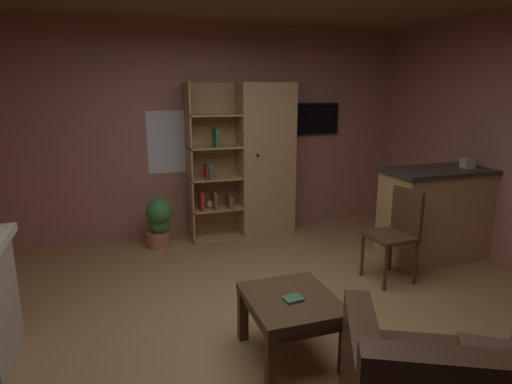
# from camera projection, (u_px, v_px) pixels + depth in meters

# --- Properties ---
(floor) EXTENTS (5.69, 5.22, 0.02)m
(floor) POSITION_uv_depth(u_px,v_px,m) (272.00, 334.00, 3.31)
(floor) COLOR #A37A4C
(floor) RESTS_ON ground
(wall_back) EXTENTS (5.81, 0.06, 2.67)m
(wall_back) POSITION_uv_depth(u_px,v_px,m) (201.00, 133.00, 5.43)
(wall_back) COLOR #AD7060
(wall_back) RESTS_ON ground
(window_pane_back) EXTENTS (0.76, 0.01, 0.78)m
(window_pane_back) POSITION_uv_depth(u_px,v_px,m) (178.00, 142.00, 5.33)
(window_pane_back) COLOR white
(bookshelf_cabinet) EXTENTS (1.36, 0.41, 1.96)m
(bookshelf_cabinet) POSITION_uv_depth(u_px,v_px,m) (259.00, 161.00, 5.48)
(bookshelf_cabinet) COLOR tan
(bookshelf_cabinet) RESTS_ON ground
(kitchen_bar_counter) EXTENTS (1.42, 0.63, 1.03)m
(kitchen_bar_counter) POSITION_uv_depth(u_px,v_px,m) (443.00, 213.00, 4.76)
(kitchen_bar_counter) COLOR tan
(kitchen_bar_counter) RESTS_ON ground
(tissue_box) EXTENTS (0.14, 0.14, 0.11)m
(tissue_box) POSITION_uv_depth(u_px,v_px,m) (468.00, 163.00, 4.65)
(tissue_box) COLOR #BFB299
(tissue_box) RESTS_ON kitchen_bar_counter
(coffee_table) EXTENTS (0.60, 0.70, 0.45)m
(coffee_table) POSITION_uv_depth(u_px,v_px,m) (291.00, 309.00, 2.95)
(coffee_table) COLOR #4C331E
(coffee_table) RESTS_ON ground
(table_book_0) EXTENTS (0.14, 0.12, 0.02)m
(table_book_0) POSITION_uv_depth(u_px,v_px,m) (293.00, 299.00, 2.88)
(table_book_0) COLOR #387247
(table_book_0) RESTS_ON coffee_table
(dining_chair) EXTENTS (0.45, 0.45, 0.92)m
(dining_chair) POSITION_uv_depth(u_px,v_px,m) (397.00, 229.00, 4.16)
(dining_chair) COLOR #4C331E
(dining_chair) RESTS_ON ground
(potted_floor_plant) EXTENTS (0.32, 0.36, 0.62)m
(potted_floor_plant) POSITION_uv_depth(u_px,v_px,m) (159.00, 221.00, 5.08)
(potted_floor_plant) COLOR #B77051
(potted_floor_plant) RESTS_ON ground
(wall_mounted_tv) EXTENTS (0.76, 0.06, 0.43)m
(wall_mounted_tv) POSITION_uv_depth(u_px,v_px,m) (313.00, 119.00, 5.82)
(wall_mounted_tv) COLOR black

